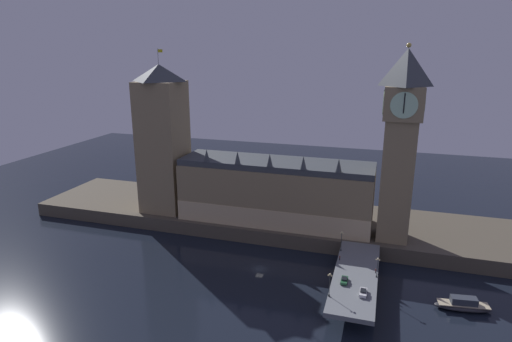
{
  "coord_description": "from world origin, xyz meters",
  "views": [
    {
      "loc": [
        37.72,
        -126.16,
        72.24
      ],
      "look_at": [
        -7.4,
        20.0,
        28.92
      ],
      "focal_mm": 30.0,
      "sensor_mm": 36.0,
      "label": 1
    }
  ],
  "objects": [
    {
      "name": "ground_plane",
      "position": [
        0.0,
        0.0,
        0.0
      ],
      "size": [
        400.0,
        400.0,
        0.0
      ],
      "primitive_type": "plane",
      "color": "black"
    },
    {
      "name": "embankment",
      "position": [
        0.0,
        39.0,
        2.79
      ],
      "size": [
        220.0,
        42.0,
        5.58
      ],
      "color": "#4C4438",
      "rests_on": "ground_plane"
    },
    {
      "name": "parliament_hall",
      "position": [
        -2.74,
        31.22,
        17.94
      ],
      "size": [
        76.09,
        21.78,
        29.79
      ],
      "color": "#8E7A56",
      "rests_on": "embankment"
    },
    {
      "name": "clock_tower",
      "position": [
        42.6,
        26.89,
        42.05
      ],
      "size": [
        13.22,
        13.33,
        69.01
      ],
      "color": "#8E7A56",
      "rests_on": "embankment"
    },
    {
      "name": "victoria_tower",
      "position": [
        -51.28,
        30.11,
        36.35
      ],
      "size": [
        17.56,
        17.56,
        67.3
      ],
      "color": "#8E7A56",
      "rests_on": "embankment"
    },
    {
      "name": "bridge",
      "position": [
        32.33,
        -5.0,
        4.55
      ],
      "size": [
        13.1,
        46.0,
        6.12
      ],
      "color": "slate",
      "rests_on": "ground_plane"
    },
    {
      "name": "car_northbound_trail",
      "position": [
        29.45,
        -10.85,
        6.78
      ],
      "size": [
        2.03,
        4.39,
        1.41
      ],
      "color": "#235633",
      "rests_on": "bridge"
    },
    {
      "name": "car_southbound_lead",
      "position": [
        35.22,
        -16.02,
        6.81
      ],
      "size": [
        2.08,
        4.42,
        1.48
      ],
      "color": "silver",
      "rests_on": "bridge"
    },
    {
      "name": "pedestrian_mid_walk",
      "position": [
        38.1,
        -2.59,
        6.95
      ],
      "size": [
        0.38,
        0.38,
        1.58
      ],
      "color": "black",
      "rests_on": "bridge"
    },
    {
      "name": "pedestrian_far_rail",
      "position": [
        26.57,
        2.67,
        7.05
      ],
      "size": [
        0.38,
        0.38,
        1.75
      ],
      "color": "black",
      "rests_on": "bridge"
    },
    {
      "name": "street_lamp_near",
      "position": [
        26.17,
        -19.72,
        10.56
      ],
      "size": [
        1.34,
        0.6,
        7.11
      ],
      "color": "#2D3333",
      "rests_on": "bridge"
    },
    {
      "name": "street_lamp_mid",
      "position": [
        38.5,
        -5.0,
        10.15
      ],
      "size": [
        1.34,
        0.6,
        6.43
      ],
      "color": "#2D3333",
      "rests_on": "bridge"
    },
    {
      "name": "street_lamp_far",
      "position": [
        26.17,
        9.72,
        10.59
      ],
      "size": [
        1.34,
        0.6,
        7.16
      ],
      "color": "#2D3333",
      "rests_on": "bridge"
    },
    {
      "name": "boat_downstream",
      "position": [
        62.99,
        -5.53,
        1.47
      ],
      "size": [
        16.26,
        6.61,
        4.03
      ],
      "color": "#28282D",
      "rests_on": "ground_plane"
    }
  ]
}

